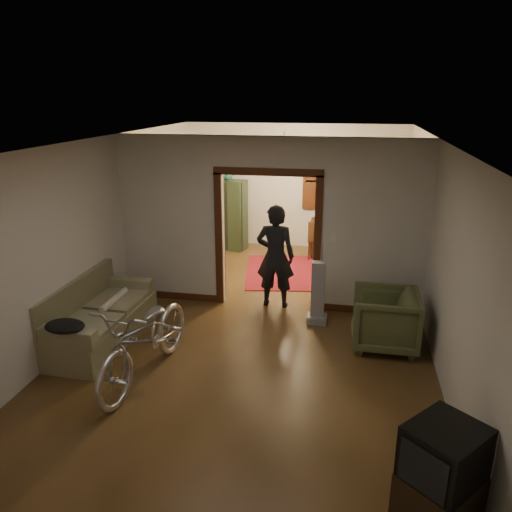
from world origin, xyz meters
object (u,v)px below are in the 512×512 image
(bicycle, at_px, (146,338))
(locker, at_px, (228,215))
(armchair, at_px, (385,319))
(sofa, at_px, (98,312))
(desk, at_px, (335,240))
(person, at_px, (275,256))

(bicycle, height_order, locker, locker)
(bicycle, relative_size, armchair, 2.29)
(sofa, xyz_separation_m, desk, (3.16, 4.58, -0.06))
(armchair, relative_size, locker, 0.57)
(person, height_order, locker, person)
(armchair, relative_size, person, 0.52)
(bicycle, xyz_separation_m, desk, (2.11, 5.36, -0.15))
(sofa, relative_size, armchair, 2.20)
(bicycle, xyz_separation_m, locker, (-0.32, 5.57, 0.25))
(person, bearing_deg, sofa, 38.21)
(locker, bearing_deg, armchair, -39.54)
(armchair, height_order, desk, armchair)
(armchair, height_order, locker, locker)
(desk, bearing_deg, bicycle, -129.93)
(sofa, distance_m, bicycle, 1.31)
(sofa, height_order, bicycle, bicycle)
(bicycle, distance_m, armchair, 3.27)
(person, distance_m, desk, 3.00)
(bicycle, distance_m, person, 2.83)
(desk, bearing_deg, sofa, -143.05)
(person, xyz_separation_m, locker, (-1.55, 3.04, -0.08))
(armchair, bearing_deg, bicycle, -64.50)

